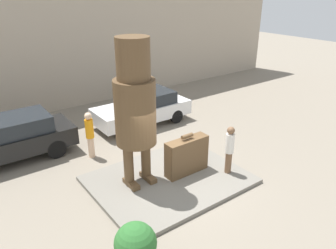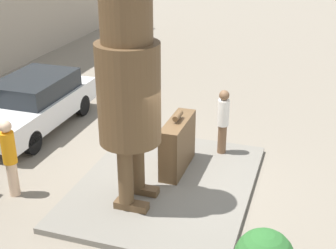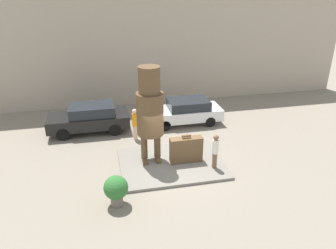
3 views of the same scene
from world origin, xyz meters
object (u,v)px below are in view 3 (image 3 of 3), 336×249
giant_suitcase (186,150)px  tourist (215,150)px  planter_pot (116,189)px  parked_car_black (90,118)px  statue_figure (150,108)px  parked_car_white (186,111)px  worker_hivis (135,123)px

giant_suitcase → tourist: tourist is taller
planter_pot → parked_car_black: bearing=97.9°
statue_figure → giant_suitcase: statue_figure is taller
planter_pot → giant_suitcase: bearing=35.4°
parked_car_white → planter_pot: bearing=56.6°
tourist → statue_figure: bearing=154.2°
tourist → parked_car_black: 7.44m
giant_suitcase → worker_hivis: worker_hivis is taller
parked_car_white → planter_pot: (-4.46, -6.77, -0.05)m
statue_figure → giant_suitcase: (1.52, -0.48, -1.95)m
planter_pot → worker_hivis: size_ratio=0.72×
statue_figure → giant_suitcase: size_ratio=2.98×
giant_suitcase → tourist: size_ratio=0.92×
giant_suitcase → worker_hivis: (-1.93, 2.97, 0.21)m
giant_suitcase → planter_pot: (-3.28, -2.33, -0.01)m
parked_car_black → parked_car_white: bearing=-179.9°
tourist → parked_car_black: bearing=135.5°
statue_figure → worker_hivis: (-0.41, 2.49, -1.74)m
parked_car_black → planter_pot: (0.94, -6.76, -0.12)m
parked_car_black → parked_car_white: parked_car_black is taller
giant_suitcase → worker_hivis: size_ratio=0.86×
statue_figure → tourist: bearing=-25.8°
statue_figure → planter_pot: (-1.76, -2.81, -1.96)m
giant_suitcase → parked_car_white: giant_suitcase is taller
parked_car_white → tourist: bearing=89.0°
statue_figure → parked_car_black: bearing=124.4°
parked_car_black → worker_hivis: worker_hivis is taller
giant_suitcase → worker_hivis: 3.55m
worker_hivis → parked_car_black: bearing=147.6°
worker_hivis → statue_figure: bearing=-80.7°
giant_suitcase → worker_hivis: bearing=123.0°
parked_car_white → statue_figure: bearing=55.8°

